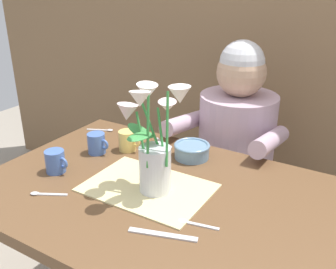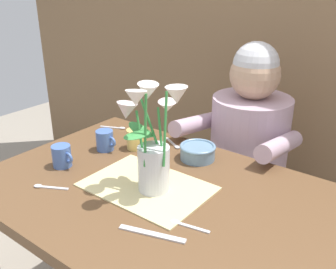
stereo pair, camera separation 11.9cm
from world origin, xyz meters
name	(u,v)px [view 2 (the right image)]	position (x,y,z in m)	size (l,w,h in m)	color
wood_panel_backdrop	(299,4)	(0.00, 1.05, 1.25)	(4.00, 0.10, 2.50)	brown
dining_table	(160,216)	(0.00, 0.00, 0.64)	(1.20, 0.80, 0.74)	brown
seated_person	(246,169)	(0.01, 0.62, 0.56)	(0.45, 0.47, 1.14)	#4C4C56
striped_placemat	(147,186)	(-0.05, -0.01, 0.74)	(0.40, 0.28, 0.01)	beige
flower_vase	(152,144)	(-0.02, -0.01, 0.90)	(0.24, 0.22, 0.36)	silver
ceramic_bowl	(198,151)	(-0.03, 0.27, 0.77)	(0.14, 0.14, 0.06)	#6689A8
dinner_knife	(152,234)	(0.12, -0.18, 0.74)	(0.19, 0.02, 0.01)	silver
ceramic_mug	(136,139)	(-0.28, 0.19, 0.78)	(0.09, 0.07, 0.08)	#E5C666
coffee_cup	(105,140)	(-0.37, 0.11, 0.78)	(0.09, 0.07, 0.08)	#476BB7
tea_cup	(62,156)	(-0.39, -0.08, 0.78)	(0.09, 0.07, 0.08)	#476BB7
spoon_0	(45,187)	(-0.31, -0.21, 0.74)	(0.11, 0.07, 0.01)	silver
spoon_1	(174,145)	(-0.17, 0.31, 0.74)	(0.11, 0.07, 0.01)	silver
spoon_2	(117,128)	(-0.49, 0.30, 0.74)	(0.11, 0.06, 0.01)	silver
spoon_3	(183,224)	(0.16, -0.10, 0.74)	(0.12, 0.04, 0.01)	silver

